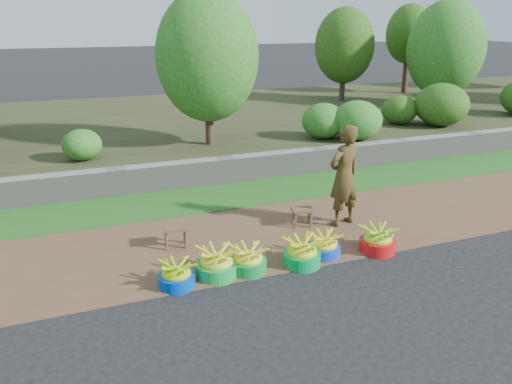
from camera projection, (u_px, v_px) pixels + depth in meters
name	position (u px, v px, depth m)	size (l,w,h in m)	color
ground_plane	(315.00, 268.00, 6.98)	(120.00, 120.00, 0.00)	black
dirt_shoulder	(279.00, 233.00, 8.08)	(80.00, 2.50, 0.02)	brown
grass_verge	(238.00, 194.00, 9.84)	(80.00, 1.50, 0.04)	#25601E
retaining_wall	(225.00, 170.00, 10.50)	(80.00, 0.35, 0.55)	gray
earth_bank	(175.00, 127.00, 14.83)	(80.00, 10.00, 0.50)	#33361D
vegetation	(226.00, 49.00, 13.62)	(33.95, 8.11, 4.46)	#3A281B
basin_a	(177.00, 276.00, 6.44)	(0.48, 0.48, 0.35)	#0039C0
basin_b	(217.00, 264.00, 6.69)	(0.56, 0.56, 0.42)	green
basin_c	(248.00, 261.00, 6.82)	(0.51, 0.51, 0.38)	#0D8B32
basin_d	(302.00, 254.00, 7.01)	(0.53, 0.53, 0.40)	#00993E
basin_e	(324.00, 246.00, 7.27)	(0.49, 0.49, 0.36)	#1838C8
basin_f	(378.00, 241.00, 7.41)	(0.54, 0.54, 0.40)	red
stool_left	(175.00, 230.00, 7.51)	(0.41, 0.34, 0.33)	brown
stool_right	(302.00, 212.00, 8.28)	(0.40, 0.34, 0.30)	brown
vendor_woman	(344.00, 176.00, 8.15)	(0.62, 0.41, 1.70)	black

